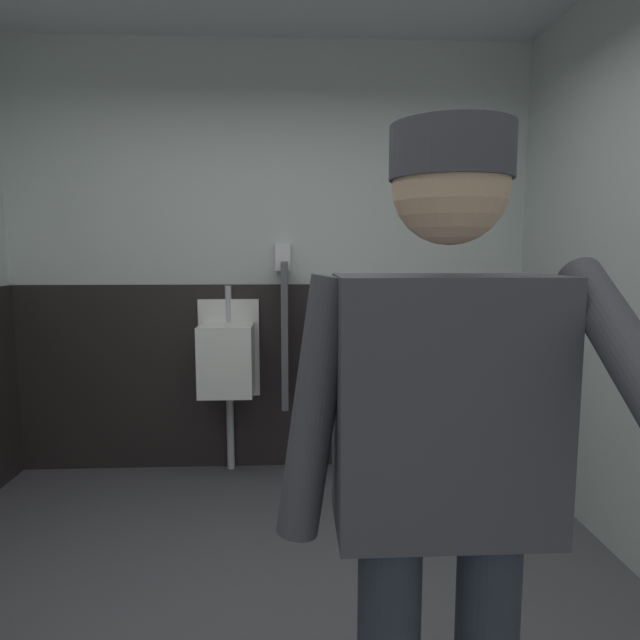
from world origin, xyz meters
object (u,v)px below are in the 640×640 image
urinal_middle (343,357)px  soap_dispenser (283,257)px  person (444,460)px  trash_bin (489,443)px  urinal_left (227,358)px

urinal_middle → soap_dispenser: bearing=162.9°
person → trash_bin: 2.45m
urinal_left → person: 2.56m
urinal_middle → soap_dispenser: size_ratio=6.89×
urinal_middle → person: size_ratio=0.72×
urinal_middle → urinal_left: bearing=180.0°
person → trash_bin: (0.89, 2.16, -0.75)m
urinal_left → person: size_ratio=0.72×
urinal_middle → person: 2.45m
person → trash_bin: size_ratio=3.10×
urinal_left → soap_dispenser: (0.36, 0.12, 0.65)m
urinal_middle → soap_dispenser: 0.76m
urinal_middle → soap_dispenser: soap_dispenser is taller
urinal_left → soap_dispenser: size_ratio=6.89×
urinal_left → soap_dispenser: bearing=18.3°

